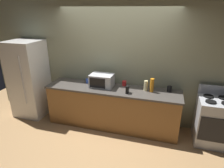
# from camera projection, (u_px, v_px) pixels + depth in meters

# --- Properties ---
(ground_plane) EXTENTS (8.00, 8.00, 0.00)m
(ground_plane) POSITION_uv_depth(u_px,v_px,m) (107.00, 135.00, 3.97)
(ground_plane) COLOR #A87F51
(back_wall) EXTENTS (6.40, 0.10, 2.70)m
(back_wall) POSITION_uv_depth(u_px,v_px,m) (117.00, 63.00, 4.20)
(back_wall) COLOR gray
(back_wall) RESTS_ON ground_plane
(counter_run) EXTENTS (2.84, 0.64, 0.90)m
(counter_run) POSITION_uv_depth(u_px,v_px,m) (112.00, 107.00, 4.16)
(counter_run) COLOR brown
(counter_run) RESTS_ON ground_plane
(refrigerator) EXTENTS (0.72, 0.73, 1.80)m
(refrigerator) POSITION_uv_depth(u_px,v_px,m) (29.00, 79.00, 4.53)
(refrigerator) COLOR white
(refrigerator) RESTS_ON ground_plane
(stove_range) EXTENTS (0.60, 0.61, 1.08)m
(stove_range) POSITION_uv_depth(u_px,v_px,m) (213.00, 121.00, 3.64)
(stove_range) COLOR #B7BABF
(stove_range) RESTS_ON ground_plane
(microwave) EXTENTS (0.48, 0.35, 0.27)m
(microwave) POSITION_uv_depth(u_px,v_px,m) (102.00, 81.00, 4.05)
(microwave) COLOR #B7BABF
(microwave) RESTS_ON counter_run
(cordless_phone) EXTENTS (0.05, 0.11, 0.15)m
(cordless_phone) POSITION_uv_depth(u_px,v_px,m) (127.00, 89.00, 3.76)
(cordless_phone) COLOR black
(cordless_phone) RESTS_ON counter_run
(bottle_hand_soap) EXTENTS (0.08, 0.08, 0.21)m
(bottle_hand_soap) POSITION_uv_depth(u_px,v_px,m) (146.00, 86.00, 3.86)
(bottle_hand_soap) COLOR beige
(bottle_hand_soap) RESTS_ON counter_run
(bottle_dish_soap) EXTENTS (0.08, 0.08, 0.28)m
(bottle_dish_soap) POSITION_uv_depth(u_px,v_px,m) (152.00, 85.00, 3.79)
(bottle_dish_soap) COLOR orange
(bottle_dish_soap) RESTS_ON counter_run
(mug_blue) EXTENTS (0.09, 0.09, 0.10)m
(mug_blue) POSITION_uv_depth(u_px,v_px,m) (88.00, 81.00, 4.28)
(mug_blue) COLOR #2D4CB2
(mug_blue) RESTS_ON counter_run
(mug_black) EXTENTS (0.10, 0.10, 0.11)m
(mug_black) POSITION_uv_depth(u_px,v_px,m) (169.00, 89.00, 3.84)
(mug_black) COLOR black
(mug_black) RESTS_ON counter_run
(mug_red) EXTENTS (0.09, 0.09, 0.11)m
(mug_red) POSITION_uv_depth(u_px,v_px,m) (124.00, 83.00, 4.13)
(mug_red) COLOR red
(mug_red) RESTS_ON counter_run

